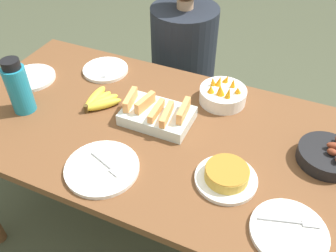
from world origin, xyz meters
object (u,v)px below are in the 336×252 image
at_px(empty_plate_mid_edge, 102,168).
at_px(empty_plate_far_right, 289,232).
at_px(melon_tray, 157,114).
at_px(person_figure, 183,83).
at_px(frittata_plate_center, 226,176).
at_px(fruit_bowl_mango, 223,94).
at_px(empty_plate_near_front, 31,78).
at_px(water_bottle, 18,87).
at_px(banana_bunch, 99,101).
at_px(empty_plate_far_left, 106,70).
at_px(skillet, 329,156).

bearing_deg(empty_plate_mid_edge, empty_plate_far_right, 0.92).
distance_m(melon_tray, person_figure, 0.76).
bearing_deg(frittata_plate_center, empty_plate_mid_edge, -162.65).
height_order(empty_plate_far_right, empty_plate_mid_edge, same).
distance_m(empty_plate_mid_edge, fruit_bowl_mango, 0.61).
xyz_separation_m(empty_plate_near_front, water_bottle, (0.13, -0.19, 0.10)).
bearing_deg(fruit_bowl_mango, banana_bunch, -153.30).
xyz_separation_m(frittata_plate_center, empty_plate_far_left, (-0.73, 0.42, -0.02)).
xyz_separation_m(frittata_plate_center, fruit_bowl_mango, (-0.15, 0.42, 0.01)).
bearing_deg(empty_plate_far_left, empty_plate_mid_edge, -59.65).
bearing_deg(fruit_bowl_mango, water_bottle, -152.32).
bearing_deg(person_figure, water_bottle, -114.78).
distance_m(empty_plate_far_right, water_bottle, 1.13).
height_order(empty_plate_far_left, person_figure, person_figure).
relative_size(melon_tray, skillet, 0.80).
relative_size(empty_plate_far_right, person_figure, 0.19).
relative_size(frittata_plate_center, empty_plate_far_left, 0.99).
height_order(empty_plate_far_left, empty_plate_far_right, same).
height_order(banana_bunch, fruit_bowl_mango, fruit_bowl_mango).
xyz_separation_m(banana_bunch, frittata_plate_center, (0.62, -0.18, 0.01)).
bearing_deg(water_bottle, frittata_plate_center, -1.93).
xyz_separation_m(empty_plate_far_right, empty_plate_mid_edge, (-0.64, -0.01, -0.00)).
relative_size(empty_plate_near_front, empty_plate_far_right, 0.95).
xyz_separation_m(banana_bunch, empty_plate_mid_edge, (0.21, -0.31, -0.01)).
distance_m(frittata_plate_center, empty_plate_far_right, 0.26).
distance_m(frittata_plate_center, person_figure, 1.05).
relative_size(banana_bunch, empty_plate_mid_edge, 0.69).
xyz_separation_m(empty_plate_far_left, water_bottle, (-0.16, -0.39, 0.10)).
bearing_deg(skillet, empty_plate_far_left, -170.51).
xyz_separation_m(fruit_bowl_mango, water_bottle, (-0.74, -0.39, 0.08)).
distance_m(frittata_plate_center, empty_plate_near_front, 1.04).
height_order(empty_plate_near_front, empty_plate_mid_edge, same).
relative_size(empty_plate_far_right, fruit_bowl_mango, 1.16).
bearing_deg(empty_plate_far_right, frittata_plate_center, 152.87).
distance_m(melon_tray, fruit_bowl_mango, 0.31).
bearing_deg(empty_plate_far_right, melon_tray, 152.07).
relative_size(banana_bunch, empty_plate_near_front, 0.82).
bearing_deg(skillet, melon_tray, -156.57).
xyz_separation_m(banana_bunch, empty_plate_far_right, (0.85, -0.30, -0.01)).
distance_m(empty_plate_far_left, fruit_bowl_mango, 0.59).
height_order(melon_tray, empty_plate_far_right, melon_tray).
xyz_separation_m(empty_plate_mid_edge, fruit_bowl_mango, (0.27, 0.55, 0.03)).
height_order(skillet, empty_plate_far_right, skillet).
relative_size(melon_tray, empty_plate_mid_edge, 1.05).
bearing_deg(empty_plate_far_left, banana_bunch, -64.35).
height_order(frittata_plate_center, fruit_bowl_mango, fruit_bowl_mango).
xyz_separation_m(empty_plate_far_left, empty_plate_mid_edge, (0.32, -0.55, -0.00)).
distance_m(skillet, person_figure, 1.07).
relative_size(empty_plate_far_left, fruit_bowl_mango, 1.08).
xyz_separation_m(skillet, fruit_bowl_mango, (-0.45, 0.19, 0.01)).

